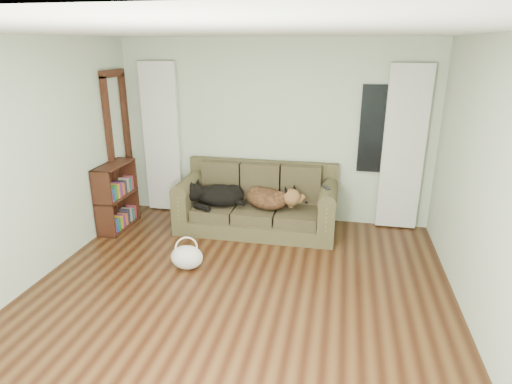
% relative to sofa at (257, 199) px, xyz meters
% --- Properties ---
extents(floor, '(5.00, 5.00, 0.00)m').
position_rel_sofa_xyz_m(floor, '(0.14, -1.97, -0.45)').
color(floor, black).
rests_on(floor, ground).
extents(ceiling, '(5.00, 5.00, 0.00)m').
position_rel_sofa_xyz_m(ceiling, '(0.14, -1.97, 2.15)').
color(ceiling, white).
rests_on(ceiling, ground).
extents(wall_back, '(4.50, 0.04, 2.60)m').
position_rel_sofa_xyz_m(wall_back, '(0.14, 0.53, 0.85)').
color(wall_back, '#B2C4AC').
rests_on(wall_back, ground).
extents(wall_left, '(0.04, 5.00, 2.60)m').
position_rel_sofa_xyz_m(wall_left, '(-2.11, -1.97, 0.85)').
color(wall_left, '#B2C4AC').
rests_on(wall_left, ground).
extents(wall_right, '(0.04, 5.00, 2.60)m').
position_rel_sofa_xyz_m(wall_right, '(2.39, -1.97, 0.85)').
color(wall_right, '#B2C4AC').
rests_on(wall_right, ground).
extents(curtain_left, '(0.55, 0.08, 2.25)m').
position_rel_sofa_xyz_m(curtain_left, '(-1.56, 0.45, 0.70)').
color(curtain_left, silver).
rests_on(curtain_left, ground).
extents(curtain_right, '(0.55, 0.08, 2.25)m').
position_rel_sofa_xyz_m(curtain_right, '(1.94, 0.45, 0.70)').
color(curtain_right, silver).
rests_on(curtain_right, ground).
extents(window_pane, '(0.50, 0.03, 1.20)m').
position_rel_sofa_xyz_m(window_pane, '(1.59, 0.50, 0.95)').
color(window_pane, black).
rests_on(window_pane, wall_back).
extents(door_casing, '(0.07, 0.60, 2.10)m').
position_rel_sofa_xyz_m(door_casing, '(-2.06, 0.07, 0.60)').
color(door_casing, black).
rests_on(door_casing, ground).
extents(sofa, '(2.19, 0.95, 0.90)m').
position_rel_sofa_xyz_m(sofa, '(0.00, 0.00, 0.00)').
color(sofa, '#4D4A2F').
rests_on(sofa, floor).
extents(dog_black_lab, '(0.70, 0.49, 0.29)m').
position_rel_sofa_xyz_m(dog_black_lab, '(-0.55, -0.07, 0.03)').
color(dog_black_lab, black).
rests_on(dog_black_lab, sofa).
extents(dog_shepherd, '(0.80, 0.74, 0.29)m').
position_rel_sofa_xyz_m(dog_shepherd, '(0.19, -0.04, 0.04)').
color(dog_shepherd, black).
rests_on(dog_shepherd, sofa).
extents(tv_remote, '(0.11, 0.18, 0.02)m').
position_rel_sofa_xyz_m(tv_remote, '(0.95, -0.13, 0.28)').
color(tv_remote, black).
rests_on(tv_remote, sofa).
extents(tote_bag, '(0.41, 0.33, 0.28)m').
position_rel_sofa_xyz_m(tote_bag, '(-0.58, -1.28, -0.29)').
color(tote_bag, silver).
rests_on(tote_bag, floor).
extents(bookshelf, '(0.35, 0.78, 0.94)m').
position_rel_sofa_xyz_m(bookshelf, '(-1.95, -0.34, 0.05)').
color(bookshelf, black).
rests_on(bookshelf, floor).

